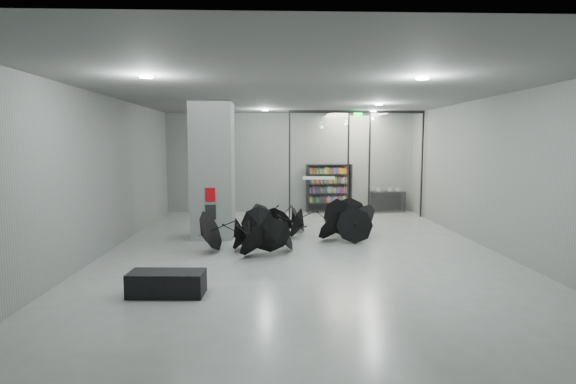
{
  "coord_description": "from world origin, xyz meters",
  "views": [
    {
      "loc": [
        -0.75,
        -11.33,
        2.78
      ],
      "look_at": [
        -0.3,
        1.5,
        1.4
      ],
      "focal_mm": 28.18,
      "sensor_mm": 36.0,
      "label": 1
    }
  ],
  "objects_px": {
    "shop_counter": "(387,202)",
    "bench": "(167,283)",
    "umbrella_cluster": "(295,230)",
    "bookshelf": "(329,188)",
    "column": "(213,170)"
  },
  "relations": [
    {
      "from": "shop_counter",
      "to": "bench",
      "type": "bearing_deg",
      "value": -135.39
    },
    {
      "from": "column",
      "to": "bench",
      "type": "distance_m",
      "value": 5.49
    },
    {
      "from": "bench",
      "to": "bookshelf",
      "type": "bearing_deg",
      "value": 69.69
    },
    {
      "from": "bench",
      "to": "bookshelf",
      "type": "height_order",
      "value": "bookshelf"
    },
    {
      "from": "shop_counter",
      "to": "umbrella_cluster",
      "type": "xyz_separation_m",
      "value": [
        -4.03,
        -5.45,
        -0.11
      ]
    },
    {
      "from": "column",
      "to": "bookshelf",
      "type": "height_order",
      "value": "column"
    },
    {
      "from": "bench",
      "to": "umbrella_cluster",
      "type": "distance_m",
      "value": 5.23
    },
    {
      "from": "column",
      "to": "umbrella_cluster",
      "type": "bearing_deg",
      "value": -15.26
    },
    {
      "from": "shop_counter",
      "to": "umbrella_cluster",
      "type": "bearing_deg",
      "value": -138.25
    },
    {
      "from": "bench",
      "to": "umbrella_cluster",
      "type": "xyz_separation_m",
      "value": [
        2.6,
        4.53,
        0.09
      ]
    },
    {
      "from": "column",
      "to": "bookshelf",
      "type": "bearing_deg",
      "value": 49.6
    },
    {
      "from": "column",
      "to": "shop_counter",
      "type": "bearing_deg",
      "value": 36.69
    },
    {
      "from": "shop_counter",
      "to": "umbrella_cluster",
      "type": "relative_size",
      "value": 0.24
    },
    {
      "from": "umbrella_cluster",
      "to": "bench",
      "type": "bearing_deg",
      "value": -119.9
    },
    {
      "from": "bench",
      "to": "shop_counter",
      "type": "height_order",
      "value": "shop_counter"
    }
  ]
}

